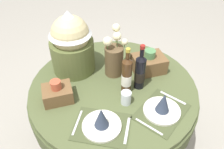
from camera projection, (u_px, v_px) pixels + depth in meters
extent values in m
plane|color=#9E998E|center=(113.00, 143.00, 2.15)|extent=(8.00, 8.00, 0.00)
cylinder|color=#4C5633|center=(113.00, 87.00, 1.69)|extent=(1.21, 1.21, 0.04)
cylinder|color=#464F2E|center=(113.00, 96.00, 1.74)|extent=(1.24, 1.24, 0.14)
cylinder|color=black|center=(113.00, 118.00, 1.92)|extent=(0.12, 0.12, 0.67)
cylinder|color=black|center=(113.00, 142.00, 2.14)|extent=(0.60, 0.60, 0.03)
cube|color=#41492B|center=(102.00, 127.00, 1.39)|extent=(0.42, 0.39, 0.00)
cylinder|color=silver|center=(102.00, 126.00, 1.38)|extent=(0.24, 0.24, 0.02)
cone|color=#2D384C|center=(101.00, 117.00, 1.33)|extent=(0.09, 0.09, 0.14)
cube|color=silver|center=(77.00, 122.00, 1.41)|extent=(0.10, 0.17, 0.00)
cube|color=silver|center=(127.00, 130.00, 1.37)|extent=(0.10, 0.18, 0.00)
cube|color=#41492B|center=(162.00, 112.00, 1.48)|extent=(0.43, 0.41, 0.00)
cylinder|color=silver|center=(162.00, 111.00, 1.47)|extent=(0.24, 0.24, 0.02)
cone|color=#2D384C|center=(164.00, 102.00, 1.42)|extent=(0.09, 0.09, 0.14)
cube|color=silver|center=(149.00, 127.00, 1.39)|extent=(0.12, 0.16, 0.00)
cube|color=silver|center=(173.00, 98.00, 1.57)|extent=(0.12, 0.17, 0.00)
cylinder|color=brown|center=(114.00, 61.00, 1.71)|extent=(0.14, 0.14, 0.23)
sphere|color=beige|center=(108.00, 41.00, 1.58)|extent=(0.07, 0.07, 0.07)
cylinder|color=#4C7038|center=(108.00, 47.00, 1.61)|extent=(0.01, 0.01, 0.04)
sphere|color=beige|center=(117.00, 36.00, 1.59)|extent=(0.06, 0.06, 0.06)
cylinder|color=#4C7038|center=(117.00, 43.00, 1.62)|extent=(0.01, 0.01, 0.07)
sphere|color=beige|center=(116.00, 28.00, 1.61)|extent=(0.06, 0.06, 0.06)
cylinder|color=#4C7038|center=(116.00, 36.00, 1.65)|extent=(0.01, 0.01, 0.10)
sphere|color=beige|center=(125.00, 42.00, 1.61)|extent=(0.05, 0.05, 0.05)
cylinder|color=#4C7038|center=(124.00, 45.00, 1.63)|extent=(0.01, 0.01, 0.03)
cylinder|color=#422814|center=(127.00, 77.00, 1.55)|extent=(0.07, 0.07, 0.26)
cylinder|color=silver|center=(126.00, 79.00, 1.56)|extent=(0.07, 0.07, 0.09)
cone|color=#422814|center=(127.00, 60.00, 1.45)|extent=(0.07, 0.07, 0.03)
cylinder|color=#422814|center=(128.00, 53.00, 1.42)|extent=(0.03, 0.03, 0.07)
cylinder|color=#B29933|center=(128.00, 50.00, 1.41)|extent=(0.03, 0.03, 0.02)
cylinder|color=black|center=(140.00, 74.00, 1.59)|extent=(0.07, 0.07, 0.24)
cylinder|color=black|center=(140.00, 76.00, 1.60)|extent=(0.07, 0.07, 0.08)
cone|color=black|center=(142.00, 58.00, 1.50)|extent=(0.07, 0.07, 0.03)
cylinder|color=black|center=(142.00, 51.00, 1.46)|extent=(0.03, 0.03, 0.08)
cylinder|color=maroon|center=(143.00, 47.00, 1.45)|extent=(0.03, 0.03, 0.02)
cylinder|color=silver|center=(126.00, 98.00, 1.51)|extent=(0.07, 0.07, 0.09)
cylinder|color=#566033|center=(73.00, 55.00, 1.74)|extent=(0.33, 0.33, 0.25)
sphere|color=#C6B784|center=(70.00, 34.00, 1.63)|extent=(0.28, 0.28, 0.28)
cone|color=silver|center=(69.00, 23.00, 1.57)|extent=(0.31, 0.31, 0.18)
cube|color=brown|center=(58.00, 94.00, 1.53)|extent=(0.19, 0.15, 0.10)
cylinder|color=#B24C33|center=(56.00, 85.00, 1.48)|extent=(0.07, 0.07, 0.06)
cube|color=brown|center=(149.00, 64.00, 1.77)|extent=(0.24, 0.19, 0.13)
cylinder|color=#4C7F4C|center=(150.00, 54.00, 1.71)|extent=(0.08, 0.08, 0.06)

